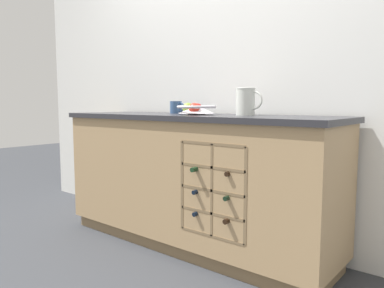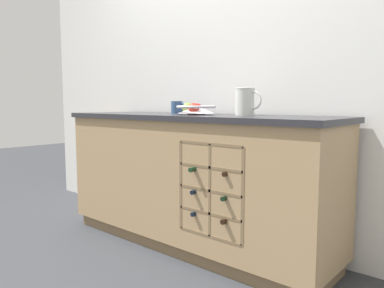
# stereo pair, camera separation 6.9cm
# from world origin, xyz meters

# --- Properties ---
(ground_plane) EXTENTS (14.00, 14.00, 0.00)m
(ground_plane) POSITION_xyz_m (0.00, 0.00, 0.00)
(ground_plane) COLOR #383A3F
(back_wall) EXTENTS (4.45, 0.06, 2.55)m
(back_wall) POSITION_xyz_m (0.00, 0.35, 1.27)
(back_wall) COLOR white
(back_wall) RESTS_ON ground_plane
(kitchen_island) EXTENTS (2.09, 0.62, 0.93)m
(kitchen_island) POSITION_xyz_m (0.01, -0.00, 0.47)
(kitchen_island) COLOR olive
(kitchen_island) RESTS_ON ground_plane
(fruit_bowl) EXTENTS (0.27, 0.27, 0.08)m
(fruit_bowl) POSITION_xyz_m (0.06, -0.04, 0.97)
(fruit_bowl) COLOR silver
(fruit_bowl) RESTS_ON kitchen_island
(white_pitcher) EXTENTS (0.18, 0.13, 0.17)m
(white_pitcher) POSITION_xyz_m (0.39, 0.07, 1.02)
(white_pitcher) COLOR silver
(white_pitcher) RESTS_ON kitchen_island
(ceramic_mug) EXTENTS (0.13, 0.09, 0.09)m
(ceramic_mug) POSITION_xyz_m (-0.27, 0.14, 0.98)
(ceramic_mug) COLOR #385684
(ceramic_mug) RESTS_ON kitchen_island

